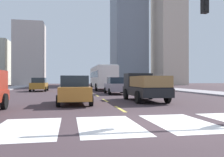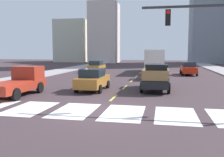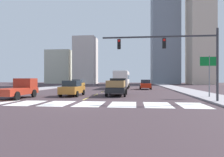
{
  "view_description": "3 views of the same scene",
  "coord_description": "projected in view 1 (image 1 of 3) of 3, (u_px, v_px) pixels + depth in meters",
  "views": [
    {
      "loc": [
        -2.53,
        -7.46,
        1.49
      ],
      "look_at": [
        1.12,
        12.36,
        1.58
      ],
      "focal_mm": 37.15,
      "sensor_mm": 36.0,
      "label": 1
    },
    {
      "loc": [
        3.15,
        -12.25,
        3.04
      ],
      "look_at": [
        -0.68,
        6.84,
        0.97
      ],
      "focal_mm": 40.62,
      "sensor_mm": 36.0,
      "label": 2
    },
    {
      "loc": [
        4.78,
        -15.76,
        1.98
      ],
      "look_at": [
        1.0,
        17.43,
        1.93
      ],
      "focal_mm": 33.64,
      "sensor_mm": 36.0,
      "label": 3
    }
  ],
  "objects": [
    {
      "name": "crosswalk_stripe_4",
      "position": [
        181.0,
        122.0,
        8.02
      ],
      "size": [
        1.98,
        3.52,
        0.01
      ],
      "primitive_type": "cube",
      "color": "silver",
      "rests_on": "ground"
    },
    {
      "name": "lane_dash_2",
      "position": [
        97.0,
        96.0,
        21.55
      ],
      "size": [
        0.16,
        2.4,
        0.01
      ],
      "primitive_type": "cube",
      "color": "#DEC24B",
      "rests_on": "ground"
    },
    {
      "name": "sidewalk_right",
      "position": [
        196.0,
        91.0,
        27.75
      ],
      "size": [
        3.56,
        110.0,
        0.15
      ],
      "primitive_type": "cube",
      "color": "#989195",
      "rests_on": "ground"
    },
    {
      "name": "lane_dash_3",
      "position": [
        92.0,
        93.0,
        26.47
      ],
      "size": [
        0.16,
        2.4,
        0.01
      ],
      "primitive_type": "cube",
      "color": "#DEC24B",
      "rests_on": "ground"
    },
    {
      "name": "lane_dash_1",
      "position": [
        105.0,
        100.0,
        16.64
      ],
      "size": [
        0.16,
        2.4,
        0.01
      ],
      "primitive_type": "cube",
      "color": "#DEC24B",
      "rests_on": "ground"
    },
    {
      "name": "lane_dash_6",
      "position": [
        84.0,
        88.0,
        41.22
      ],
      "size": [
        0.16,
        2.4,
        0.01
      ],
      "primitive_type": "cube",
      "color": "#DEC24B",
      "rests_on": "ground"
    },
    {
      "name": "crosswalk_stripe_2",
      "position": [
        27.0,
        128.0,
        7.09
      ],
      "size": [
        1.98,
        3.52,
        0.01
      ],
      "primitive_type": "cube",
      "color": "silver",
      "rests_on": "ground"
    },
    {
      "name": "lane_dash_5",
      "position": [
        86.0,
        89.0,
        36.31
      ],
      "size": [
        0.16,
        2.4,
        0.01
      ],
      "primitive_type": "cube",
      "color": "#DEC24B",
      "rests_on": "ground"
    },
    {
      "name": "sedan_far",
      "position": [
        116.0,
        86.0,
        23.96
      ],
      "size": [
        2.02,
        4.4,
        1.72
      ],
      "rotation": [
        0.0,
        0.0,
        0.01
      ],
      "color": "gray",
      "rests_on": "ground"
    },
    {
      "name": "block_low_left",
      "position": [
        128.0,
        26.0,
        70.08
      ],
      "size": [
        9.15,
        11.53,
        35.18
      ],
      "primitive_type": "cube",
      "color": "slate",
      "rests_on": "ground"
    },
    {
      "name": "crosswalk_stripe_3",
      "position": [
        108.0,
        125.0,
        7.56
      ],
      "size": [
        1.98,
        3.52,
        0.01
      ],
      "primitive_type": "cube",
      "color": "silver",
      "rests_on": "ground"
    },
    {
      "name": "pickup_stakebed",
      "position": [
        143.0,
        87.0,
        16.51
      ],
      "size": [
        2.18,
        5.2,
        1.96
      ],
      "rotation": [
        0.0,
        0.0,
        0.01
      ],
      "color": "black",
      "rests_on": "ground"
    },
    {
      "name": "lane_dash_4",
      "position": [
        88.0,
        91.0,
        31.39
      ],
      "size": [
        0.16,
        2.4,
        0.01
      ],
      "primitive_type": "cube",
      "color": "#DEC24B",
      "rests_on": "ground"
    },
    {
      "name": "city_bus",
      "position": [
        103.0,
        76.0,
        32.89
      ],
      "size": [
        2.72,
        10.8,
        3.32
      ],
      "rotation": [
        0.0,
        0.0,
        0.02
      ],
      "color": "silver",
      "rests_on": "ground"
    },
    {
      "name": "sedan_mid",
      "position": [
        139.0,
        84.0,
        30.56
      ],
      "size": [
        2.02,
        4.4,
        1.72
      ],
      "rotation": [
        0.0,
        0.0,
        -0.04
      ],
      "color": "red",
      "rests_on": "ground"
    },
    {
      "name": "sedan_near_left",
      "position": [
        74.0,
        90.0,
        14.14
      ],
      "size": [
        2.02,
        4.4,
        1.72
      ],
      "rotation": [
        0.0,
        0.0,
        0.04
      ],
      "color": "#AB6B27",
      "rests_on": "ground"
    },
    {
      "name": "ground_plane",
      "position": [
        146.0,
        124.0,
        7.79
      ],
      "size": [
        160.0,
        160.0,
        0.0
      ],
      "primitive_type": "plane",
      "color": "#3D2F33"
    },
    {
      "name": "lane_dash_7",
      "position": [
        82.0,
        87.0,
        46.14
      ],
      "size": [
        0.16,
        2.4,
        0.01
      ],
      "primitive_type": "cube",
      "color": "#DEC24B",
      "rests_on": "ground"
    },
    {
      "name": "block_mid_left",
      "position": [
        30.0,
        54.0,
        60.86
      ],
      "size": [
        7.51,
        7.62,
        16.24
      ],
      "primitive_type": "cube",
      "color": "beige",
      "rests_on": "ground"
    },
    {
      "name": "sedan_near_right",
      "position": [
        39.0,
        85.0,
        29.6
      ],
      "size": [
        2.02,
        4.4,
        1.72
      ],
      "rotation": [
        0.0,
        0.0,
        0.0
      ],
      "color": "#A56E22",
      "rests_on": "ground"
    },
    {
      "name": "lane_dash_0",
      "position": [
        120.0,
        109.0,
        11.72
      ],
      "size": [
        0.16,
        2.4,
        0.01
      ],
      "primitive_type": "cube",
      "color": "#DEC24B",
      "rests_on": "ground"
    }
  ]
}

